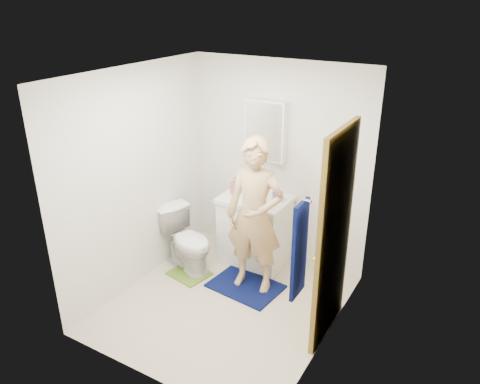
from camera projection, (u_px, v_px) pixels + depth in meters
name	position (u px, v px, depth m)	size (l,w,h in m)	color
floor	(226.00, 304.00, 4.97)	(2.20, 2.40, 0.02)	beige
ceiling	(222.00, 73.00, 4.01)	(2.20, 2.40, 0.02)	white
wall_back	(279.00, 164.00, 5.45)	(2.20, 0.02, 2.40)	silver
wall_front	(139.00, 258.00, 3.53)	(2.20, 0.02, 2.40)	silver
wall_left	(136.00, 179.00, 5.01)	(0.02, 2.40, 2.40)	silver
wall_right	(335.00, 228.00, 3.98)	(0.02, 2.40, 2.40)	silver
vanity_cabinet	(255.00, 232.00, 5.61)	(0.75, 0.55, 0.80)	white
countertop	(255.00, 199.00, 5.44)	(0.79, 0.59, 0.05)	white
sink_basin	(255.00, 198.00, 5.43)	(0.40, 0.40, 0.03)	white
faucet	(263.00, 187.00, 5.55)	(0.03, 0.03, 0.12)	silver
medicine_cabinet	(266.00, 130.00, 5.31)	(0.50, 0.12, 0.70)	white
mirror_panel	(263.00, 132.00, 5.26)	(0.46, 0.01, 0.66)	white
door	(334.00, 237.00, 4.19)	(0.05, 0.80, 2.05)	olive
door_knob	(316.00, 260.00, 3.98)	(0.07, 0.07, 0.07)	gold
towel	(299.00, 250.00, 3.55)	(0.03, 0.24, 0.80)	#070F44
towel_hook	(307.00, 201.00, 3.36)	(0.02, 0.02, 0.06)	silver
toilet	(187.00, 240.00, 5.48)	(0.41, 0.72, 0.74)	white
bath_mat	(245.00, 286.00, 5.25)	(0.77, 0.55, 0.02)	#070F44
green_rug	(189.00, 274.00, 5.48)	(0.44, 0.37, 0.02)	#5A822B
soap_dispenser	(236.00, 185.00, 5.49)	(0.10, 0.10, 0.21)	#BC5771
toothbrush_cup	(278.00, 196.00, 5.34)	(0.13, 0.13, 0.10)	#84479C
man	(255.00, 216.00, 4.91)	(0.62, 0.41, 1.71)	tan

